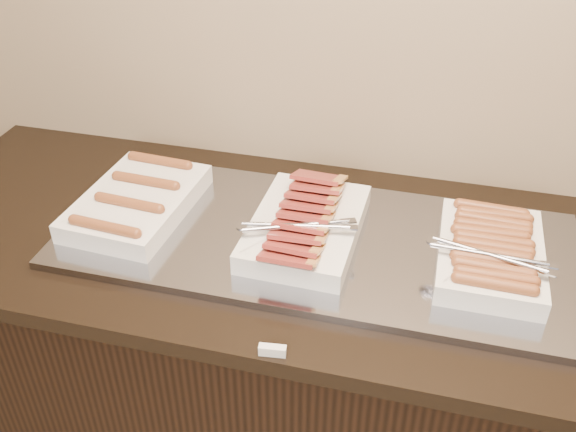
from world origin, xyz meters
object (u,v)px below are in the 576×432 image
object	(u,v)px
counter	(304,371)
warming_tray	(316,241)
dish_left	(137,201)
dish_center	(305,225)
dish_right	(491,252)

from	to	relation	value
counter	warming_tray	world-z (taller)	warming_tray
dish_left	dish_center	distance (m)	0.43
warming_tray	dish_center	world-z (taller)	dish_center
dish_right	dish_left	bearing A→B (deg)	179.70
counter	dish_right	xyz separation A→B (m)	(0.41, -0.00, 0.50)
warming_tray	dish_left	bearing A→B (deg)	180.00
dish_left	dish_center	world-z (taller)	dish_center
dish_right	warming_tray	bearing A→B (deg)	179.37
counter	dish_center	distance (m)	0.50
counter	dish_right	world-z (taller)	dish_right
dish_right	counter	bearing A→B (deg)	179.40
dish_left	dish_center	size ratio (longest dim) A/B	0.99
warming_tray	dish_left	size ratio (longest dim) A/B	3.17
counter	dish_center	bearing A→B (deg)	-134.13
warming_tray	dish_center	xyz separation A→B (m)	(-0.02, -0.00, 0.04)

